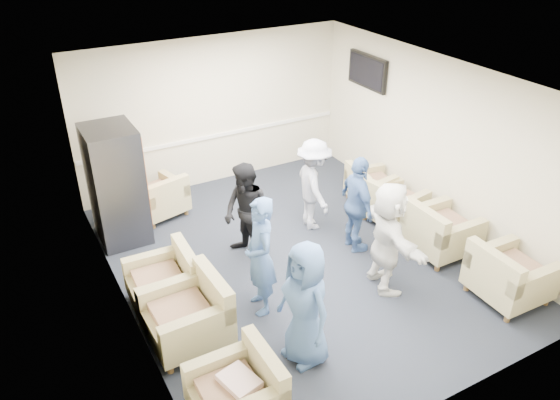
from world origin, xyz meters
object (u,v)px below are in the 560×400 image
armchair_left_mid (191,316)px  armchair_left_far (167,283)px  armchair_corner (160,199)px  armchair_right_near (507,277)px  armchair_right_midfar (392,205)px  person_back_left (246,214)px  armchair_right_far (370,188)px  person_front_left (305,304)px  person_mid_right (357,205)px  armchair_right_midnear (438,232)px  person_front_right (388,237)px  person_back_right (314,185)px  armchair_left_near (241,394)px  person_mid_left (260,256)px  vending_machine (117,185)px

armchair_left_mid → armchair_left_far: 0.79m
armchair_corner → armchair_right_near: bearing=113.6°
armchair_right_midfar → person_back_left: bearing=74.9°
armchair_right_far → armchair_left_far: bearing=111.0°
person_front_left → person_mid_right: (1.84, 1.56, -0.02)m
armchair_right_midnear → person_front_right: size_ratio=0.57×
armchair_corner → person_back_left: (0.73, -1.82, 0.44)m
person_back_left → armchair_right_far: bearing=89.2°
person_front_left → person_front_right: person_front_right is taller
armchair_right_midfar → person_mid_right: 1.12m
armchair_right_midfar → armchair_right_far: (0.08, 0.71, -0.02)m
armchair_left_mid → person_back_right: (2.66, 1.52, 0.39)m
armchair_right_midfar → armchair_right_far: size_ratio=1.10×
armchair_right_near → person_mid_right: person_mid_right is taller
armchair_right_far → armchair_right_near: bearing=-172.4°
armchair_left_mid → person_mid_right: bearing=101.2°
armchair_left_near → person_front_right: size_ratio=0.52×
person_front_left → person_back_right: 2.92m
armchair_right_near → armchair_left_near: bearing=91.9°
armchair_right_midnear → armchair_right_far: armchair_right_midnear is taller
person_back_right → person_front_right: person_front_right is taller
armchair_right_near → armchair_corner: bearing=38.8°
armchair_left_near → person_back_right: 3.89m
armchair_right_far → person_back_right: 1.37m
armchair_right_midnear → person_back_left: bearing=64.3°
armchair_left_near → person_mid_right: size_ratio=0.55×
person_mid_left → person_back_left: (0.34, 1.11, -0.05)m
armchair_right_far → person_back_left: person_back_left is taller
armchair_corner → armchair_left_mid: bearing=65.1°
armchair_corner → person_front_right: bearing=108.3°
person_mid_right → person_front_right: size_ratio=0.96×
armchair_left_mid → armchair_right_midfar: (3.85, 0.99, -0.04)m
armchair_right_midnear → person_mid_right: person_mid_right is taller
armchair_left_mid → armchair_left_far: armchair_left_mid is taller
person_mid_left → person_mid_right: 1.96m
armchair_left_far → vending_machine: size_ratio=0.47×
armchair_left_far → person_mid_left: person_mid_left is taller
armchair_right_near → armchair_right_midnear: 1.25m
armchair_left_mid → armchair_right_far: (3.94, 1.69, -0.06)m
armchair_left_near → armchair_right_midnear: 4.07m
person_back_right → vending_machine: bearing=78.6°
person_mid_right → person_front_right: 0.96m
person_front_left → person_back_right: (1.62, 2.42, -0.03)m
person_front_left → person_mid_left: (-0.04, 1.02, 0.03)m
person_mid_left → person_front_right: (1.69, -0.40, -0.01)m
armchair_right_near → armchair_right_far: armchair_right_near is taller
armchair_right_midnear → person_back_left: person_back_left is taller
armchair_left_near → person_back_right: bearing=137.2°
armchair_left_mid → vending_machine: size_ratio=0.51×
armchair_left_near → vending_machine: (-0.15, 4.01, 0.59)m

